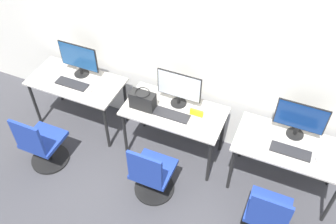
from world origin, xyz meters
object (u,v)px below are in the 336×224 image
keyboard_left (72,84)px  mouse_right (319,159)px  monitor_right (300,119)px  office_chair_center (152,175)px  keyboard_center (171,115)px  handbag (143,100)px  mouse_left (90,90)px  monitor_center (179,88)px  office_chair_right (266,217)px  office_chair_left (42,145)px  monitor_left (79,59)px  mouse_center (194,119)px  keyboard_right (290,151)px

keyboard_left → mouse_right: mouse_right is taller
monitor_right → office_chair_center: bearing=-147.3°
keyboard_center → handbag: bearing=-178.6°
keyboard_center → monitor_right: size_ratio=0.80×
mouse_left → monitor_center: size_ratio=0.17×
keyboard_center → monitor_right: (1.37, 0.27, 0.24)m
keyboard_center → office_chair_center: bearing=-88.8°
mouse_left → mouse_right: size_ratio=1.00×
mouse_right → office_chair_right: 0.81m
mouse_right → handbag: bearing=-179.5°
office_chair_left → office_chair_center: bearing=5.2°
monitor_left → handbag: 1.05m
mouse_right → monitor_center: bearing=172.7°
office_chair_left → monitor_right: size_ratio=1.61×
mouse_center → handbag: 0.64m
keyboard_center → handbag: size_ratio=1.43×
office_chair_left → handbag: bearing=34.7°
keyboard_center → keyboard_right: 1.37m
keyboard_right → mouse_center: bearing=178.6°
monitor_right → office_chair_right: bearing=-92.9°
office_chair_center → monitor_center: bearing=90.8°
monitor_left → mouse_right: monitor_left is taller
monitor_left → keyboard_center: 1.41m
monitor_right → monitor_left: bearing=-179.3°
office_chair_left → keyboard_right: bearing=14.7°
office_chair_center → monitor_right: bearing=32.7°
handbag → keyboard_left: bearing=178.9°
mouse_left → keyboard_center: bearing=0.7°
monitor_center → keyboard_right: bearing=-9.2°
office_chair_left → handbag: handbag is taller
keyboard_center → mouse_center: 0.27m
office_chair_right → monitor_center: bearing=148.2°
keyboard_left → monitor_center: (1.37, 0.21, 0.24)m
keyboard_center → office_chair_right: size_ratio=0.50×
office_chair_center → keyboard_left: bearing=156.1°
handbag → monitor_center: bearing=32.4°
monitor_left → mouse_left: size_ratio=5.97×
monitor_center → keyboard_center: bearing=-90.0°
monitor_center → office_chair_right: size_ratio=0.62×
monitor_left → office_chair_right: bearing=-17.3°
office_chair_left → office_chair_center: same height
monitor_left → keyboard_left: 0.33m
mouse_left → office_chair_right: 2.53m
office_chair_center → monitor_left: bearing=148.7°
office_chair_left → office_chair_center: size_ratio=1.00×
mouse_right → office_chair_right: (-0.33, -0.61, -0.42)m
keyboard_left → handbag: size_ratio=1.43×
monitor_center → mouse_left: bearing=-167.9°
mouse_right → keyboard_right: bearing=-178.3°
keyboard_center → office_chair_center: 0.73m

